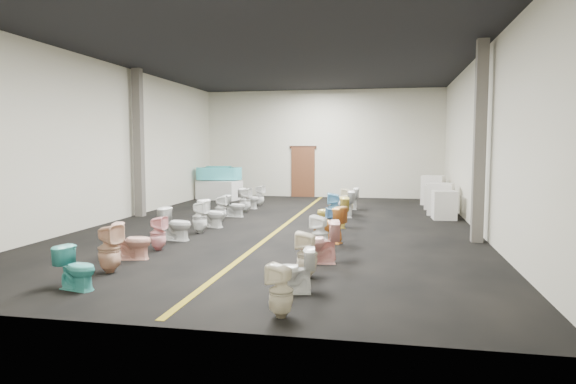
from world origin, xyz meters
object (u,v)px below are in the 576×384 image
object	(u,v)px
toilet_left_3	(158,233)
display_table	(219,190)
toilet_left_10	(249,198)
toilet_left_6	(212,214)
toilet_right_2	(307,254)
toilet_right_10	(348,201)
appliance_crate_a	(444,205)
toilet_right_7	(332,212)
toilet_left_4	(176,224)
toilet_right_4	(320,234)
appliance_crate_c	(436,197)
toilet_left_11	(260,195)
toilet_right_0	(281,291)
toilet_right_9	(341,204)
toilet_right_5	(327,224)
appliance_crate_b	(441,199)
toilet_right_3	(318,242)
toilet_left_2	(133,241)
toilet_right_1	(292,271)
toilet_right_6	(332,221)
toilet_right_8	(334,208)
appliance_crate_d	(433,190)
toilet_right_11	(348,199)
toilet_left_1	(109,249)
toilet_left_9	(245,200)
bathtub	(219,173)
toilet_left_0	(77,268)
toilet_left_7	(221,208)
toilet_left_8	(235,206)

from	to	relation	value
toilet_left_3	display_table	bearing A→B (deg)	14.13
toilet_left_10	toilet_left_6	bearing A→B (deg)	-170.71
toilet_right_2	toilet_right_10	xyz separation A→B (m)	(0.04, 8.15, 0.02)
appliance_crate_a	toilet_right_7	distance (m)	3.81
toilet_left_4	toilet_right_4	size ratio (longest dim) A/B	0.99
appliance_crate_c	toilet_right_4	distance (m)	8.43
toilet_left_11	toilet_right_0	distance (m)	12.24
display_table	toilet_right_9	distance (m)	6.88
toilet_right_5	toilet_left_3	bearing A→B (deg)	-46.76
appliance_crate_b	toilet_left_10	bearing A→B (deg)	176.48
toilet_right_3	toilet_right_5	xyz separation A→B (m)	(-0.08, 2.05, 0.02)
toilet_left_2	toilet_right_4	distance (m)	3.68
toilet_right_1	appliance_crate_a	bearing A→B (deg)	150.52
toilet_right_6	toilet_right_8	xyz separation A→B (m)	(-0.17, 2.06, 0.09)
toilet_left_6	toilet_right_3	world-z (taller)	toilet_right_3
appliance_crate_d	toilet_right_2	size ratio (longest dim) A/B	1.40
toilet_left_2	toilet_right_11	size ratio (longest dim) A/B	0.95
toilet_right_2	toilet_right_9	size ratio (longest dim) A/B	0.94
toilet_left_1	toilet_left_6	bearing A→B (deg)	12.92
toilet_left_10	toilet_right_4	bearing A→B (deg)	-146.00
toilet_left_9	toilet_right_1	bearing A→B (deg)	-152.00
toilet_right_4	toilet_right_10	size ratio (longest dim) A/B	0.94
toilet_left_1	toilet_right_10	distance (m)	9.16
appliance_crate_a	toilet_right_4	xyz separation A→B (m)	(-2.99, -5.40, -0.04)
toilet_left_1	toilet_left_9	world-z (taller)	toilet_left_1
bathtub	toilet_left_0	xyz separation A→B (m)	(2.13, -12.95, -0.74)
toilet_right_1	toilet_left_2	bearing A→B (deg)	-125.45
toilet_left_4	toilet_left_0	bearing A→B (deg)	-170.99
display_table	toilet_right_8	bearing A→B (deg)	-46.01
toilet_left_2	toilet_left_11	bearing A→B (deg)	-15.26
toilet_right_5	appliance_crate_a	bearing A→B (deg)	164.39
toilet_left_0	toilet_right_4	bearing A→B (deg)	-30.58
appliance_crate_d	appliance_crate_b	bearing A→B (deg)	-90.00
toilet_left_7	toilet_left_11	bearing A→B (deg)	-9.22
display_table	appliance_crate_d	size ratio (longest dim) A/B	1.61
toilet_left_2	toilet_left_7	size ratio (longest dim) A/B	0.95
appliance_crate_d	toilet_right_0	size ratio (longest dim) A/B	1.55
appliance_crate_b	toilet_right_4	size ratio (longest dim) A/B	1.31
toilet_right_7	toilet_right_1	bearing A→B (deg)	-14.33
toilet_left_0	toilet_left_11	bearing A→B (deg)	12.89
appliance_crate_a	toilet_left_6	world-z (taller)	appliance_crate_a
toilet_left_9	toilet_left_8	bearing A→B (deg)	-173.47
toilet_right_11	toilet_right_0	bearing A→B (deg)	-0.45
toilet_right_10	toilet_left_9	bearing A→B (deg)	-71.02
toilet_right_3	toilet_left_11	bearing A→B (deg)	-167.88
appliance_crate_c	toilet_left_3	distance (m)	10.46
bathtub	toilet_right_3	size ratio (longest dim) A/B	2.31
toilet_left_1	toilet_left_11	distance (m)	10.11
toilet_left_7	toilet_right_0	distance (m)	8.54
appliance_crate_a	toilet_left_0	bearing A→B (deg)	-125.26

